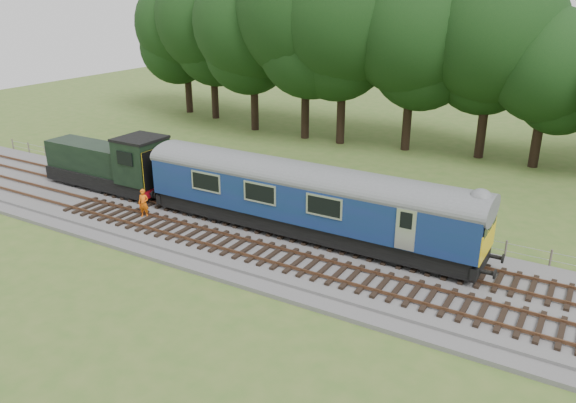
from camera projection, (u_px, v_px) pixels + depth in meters
The scene contains 9 objects.
ground at pixel (353, 267), 26.49m from camera, with size 120.00×120.00×0.00m, color #406324.
ballast at pixel (353, 264), 26.42m from camera, with size 70.00×7.00×0.35m, color #4C4C4F.
track_north at pixel (365, 248), 27.46m from camera, with size 67.20×2.40×0.21m.
track_south at pixel (338, 273), 25.05m from camera, with size 67.20×2.40×0.21m.
fence at pixel (388, 233), 30.11m from camera, with size 64.00×0.12×1.00m, color #6B6054, non-canonical shape.
tree_line at pixel (469, 155), 44.18m from camera, with size 70.00×8.00×18.00m, color black, non-canonical shape.
dmu_railcar at pixel (305, 194), 28.29m from camera, with size 18.05×2.86×3.88m.
shunter_loco at pixel (111, 165), 35.15m from camera, with size 8.92×2.60×3.38m.
worker at pixel (144, 203), 31.07m from camera, with size 0.59×0.39×1.63m, color #EF5F0C.
Camera 1 is at (9.40, -21.92, 12.32)m, focal length 35.00 mm.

